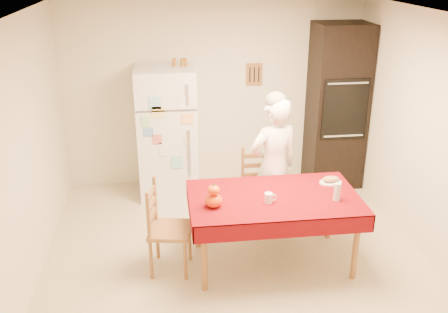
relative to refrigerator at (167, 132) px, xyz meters
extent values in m
plane|color=tan|center=(0.65, -1.88, -0.85)|extent=(4.50, 4.50, 0.00)
cube|color=beige|center=(0.65, 0.37, 0.40)|extent=(4.00, 0.02, 2.50)
cube|color=beige|center=(-1.35, -1.88, 0.40)|extent=(0.02, 4.50, 2.50)
cube|color=beige|center=(2.65, -1.88, 0.40)|extent=(0.02, 4.50, 2.50)
cube|color=white|center=(0.65, -1.88, 1.65)|extent=(4.00, 4.50, 0.02)
cube|color=brown|center=(1.20, 0.36, 0.65)|extent=(0.22, 0.02, 0.30)
cube|color=white|center=(0.00, 0.00, 0.00)|extent=(0.75, 0.70, 1.70)
cube|color=silver|center=(0.26, -0.37, 0.60)|extent=(0.03, 0.03, 0.25)
cube|color=silver|center=(0.26, -0.37, -0.15)|extent=(0.03, 0.03, 0.60)
cube|color=black|center=(2.28, 0.05, 0.25)|extent=(0.70, 0.60, 2.20)
cube|color=black|center=(2.28, -0.26, 0.30)|extent=(0.59, 0.02, 0.80)
cylinder|color=brown|center=(0.28, -2.20, -0.50)|extent=(0.06, 0.06, 0.71)
cylinder|color=brown|center=(0.28, -1.42, -0.50)|extent=(0.06, 0.06, 0.71)
cylinder|color=brown|center=(1.76, -2.20, -0.50)|extent=(0.06, 0.06, 0.71)
cylinder|color=brown|center=(1.76, -1.42, -0.50)|extent=(0.06, 0.06, 0.71)
cube|color=brown|center=(1.02, -1.81, -0.12)|extent=(1.60, 0.90, 0.04)
cube|color=#5A050A|center=(1.02, -1.81, -0.09)|extent=(1.70, 1.00, 0.01)
cylinder|color=brown|center=(0.84, -1.25, -0.64)|extent=(0.04, 0.04, 0.43)
cylinder|color=brown|center=(0.85, -0.91, -0.64)|extent=(0.04, 0.04, 0.43)
cylinder|color=brown|center=(1.20, -1.26, -0.64)|extent=(0.04, 0.04, 0.43)
cylinder|color=brown|center=(1.21, -0.92, -0.64)|extent=(0.04, 0.04, 0.43)
cube|color=brown|center=(1.03, -1.09, -0.40)|extent=(0.43, 0.41, 0.04)
cube|color=brown|center=(1.03, -0.92, -0.15)|extent=(0.36, 0.04, 0.50)
cylinder|color=brown|center=(0.11, -2.01, -0.64)|extent=(0.04, 0.04, 0.43)
cylinder|color=brown|center=(-0.23, -1.95, -0.64)|extent=(0.04, 0.04, 0.43)
cylinder|color=brown|center=(0.17, -1.66, -0.64)|extent=(0.04, 0.04, 0.43)
cylinder|color=brown|center=(-0.16, -1.60, -0.64)|extent=(0.04, 0.04, 0.43)
cube|color=brown|center=(-0.03, -1.80, -0.40)|extent=(0.47, 0.48, 0.04)
cube|color=brown|center=(-0.19, -1.77, -0.15)|extent=(0.09, 0.36, 0.50)
imported|color=white|center=(1.15, -1.17, -0.05)|extent=(0.67, 0.53, 1.60)
cylinder|color=silver|center=(0.94, -1.93, -0.04)|extent=(0.08, 0.08, 0.10)
ellipsoid|color=#C64C04|center=(0.40, -1.95, -0.02)|extent=(0.17, 0.17, 0.13)
ellipsoid|color=#CC3804|center=(0.40, -1.95, 0.09)|extent=(0.12, 0.12, 0.09)
cylinder|color=silver|center=(1.61, -1.96, 0.00)|extent=(0.07, 0.07, 0.18)
cylinder|color=white|center=(1.68, -1.59, -0.08)|extent=(0.24, 0.24, 0.02)
ellipsoid|color=#98784A|center=(1.68, -1.59, -0.04)|extent=(0.18, 0.10, 0.06)
cylinder|color=brown|center=(0.13, 0.05, 0.90)|extent=(0.05, 0.05, 0.10)
cylinder|color=brown|center=(0.23, 0.05, 0.90)|extent=(0.05, 0.05, 0.10)
cylinder|color=brown|center=(0.27, 0.05, 0.90)|extent=(0.05, 0.05, 0.10)
camera|label=1|loc=(-0.04, -6.16, 2.15)|focal=40.00mm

